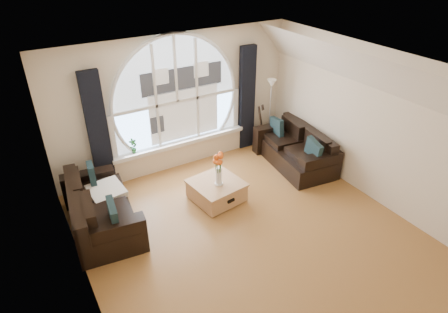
# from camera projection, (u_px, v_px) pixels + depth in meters

# --- Properties ---
(ground) EXTENTS (5.00, 5.50, 0.01)m
(ground) POSITION_uv_depth(u_px,v_px,m) (252.00, 236.00, 6.24)
(ground) COLOR brown
(ground) RESTS_ON ground
(ceiling) EXTENTS (5.00, 5.50, 0.01)m
(ceiling) POSITION_uv_depth(u_px,v_px,m) (260.00, 75.00, 4.88)
(ceiling) COLOR silver
(ceiling) RESTS_ON ground
(wall_back) EXTENTS (5.00, 0.01, 2.70)m
(wall_back) POSITION_uv_depth(u_px,v_px,m) (176.00, 103.00, 7.60)
(wall_back) COLOR beige
(wall_back) RESTS_ON ground
(wall_front) EXTENTS (5.00, 0.01, 2.70)m
(wall_front) POSITION_uv_depth(u_px,v_px,m) (428.00, 301.00, 3.51)
(wall_front) COLOR beige
(wall_front) RESTS_ON ground
(wall_left) EXTENTS (0.01, 5.50, 2.70)m
(wall_left) POSITION_uv_depth(u_px,v_px,m) (78.00, 223.00, 4.45)
(wall_left) COLOR beige
(wall_left) RESTS_ON ground
(wall_right) EXTENTS (0.01, 5.50, 2.70)m
(wall_right) POSITION_uv_depth(u_px,v_px,m) (375.00, 127.00, 6.66)
(wall_right) COLOR beige
(wall_right) RESTS_ON ground
(attic_slope) EXTENTS (0.92, 5.50, 0.72)m
(attic_slope) POSITION_uv_depth(u_px,v_px,m) (374.00, 74.00, 6.02)
(attic_slope) COLOR silver
(attic_slope) RESTS_ON ground
(arched_window) EXTENTS (2.60, 0.06, 2.15)m
(arched_window) POSITION_uv_depth(u_px,v_px,m) (176.00, 90.00, 7.44)
(arched_window) COLOR silver
(arched_window) RESTS_ON wall_back
(window_sill) EXTENTS (2.90, 0.22, 0.08)m
(window_sill) POSITION_uv_depth(u_px,v_px,m) (181.00, 142.00, 7.95)
(window_sill) COLOR white
(window_sill) RESTS_ON wall_back
(window_frame) EXTENTS (2.76, 0.08, 2.15)m
(window_frame) POSITION_uv_depth(u_px,v_px,m) (177.00, 91.00, 7.42)
(window_frame) COLOR white
(window_frame) RESTS_ON wall_back
(neighbor_house) EXTENTS (1.70, 0.02, 1.50)m
(neighbor_house) POSITION_uv_depth(u_px,v_px,m) (184.00, 95.00, 7.56)
(neighbor_house) COLOR silver
(neighbor_house) RESTS_ON wall_back
(curtain_left) EXTENTS (0.35, 0.12, 2.30)m
(curtain_left) POSITION_uv_depth(u_px,v_px,m) (98.00, 133.00, 6.91)
(curtain_left) COLOR black
(curtain_left) RESTS_ON ground
(curtain_right) EXTENTS (0.35, 0.12, 2.30)m
(curtain_right) POSITION_uv_depth(u_px,v_px,m) (247.00, 99.00, 8.32)
(curtain_right) COLOR black
(curtain_right) RESTS_ON ground
(sofa_left) EXTENTS (1.12, 1.92, 0.81)m
(sofa_left) POSITION_uv_depth(u_px,v_px,m) (101.00, 207.00, 6.26)
(sofa_left) COLOR black
(sofa_left) RESTS_ON ground
(sofa_right) EXTENTS (1.09, 1.85, 0.78)m
(sofa_right) POSITION_uv_depth(u_px,v_px,m) (295.00, 148.00, 7.98)
(sofa_right) COLOR black
(sofa_right) RESTS_ON ground
(coffee_chest) EXTENTS (0.96, 0.96, 0.42)m
(coffee_chest) POSITION_uv_depth(u_px,v_px,m) (216.00, 190.00, 7.01)
(coffee_chest) COLOR tan
(coffee_chest) RESTS_ON ground
(throw_blanket) EXTENTS (0.61, 0.61, 0.10)m
(throw_blanket) POSITION_uv_depth(u_px,v_px,m) (106.00, 191.00, 6.48)
(throw_blanket) COLOR silver
(throw_blanket) RESTS_ON sofa_left
(vase_flowers) EXTENTS (0.24, 0.24, 0.70)m
(vase_flowers) POSITION_uv_depth(u_px,v_px,m) (219.00, 166.00, 6.67)
(vase_flowers) COLOR white
(vase_flowers) RESTS_ON coffee_chest
(floor_lamp) EXTENTS (0.24, 0.24, 1.60)m
(floor_lamp) POSITION_uv_depth(u_px,v_px,m) (270.00, 115.00, 8.46)
(floor_lamp) COLOR #B2B2B2
(floor_lamp) RESTS_ON ground
(guitar) EXTENTS (0.42, 0.36, 1.06)m
(guitar) POSITION_uv_depth(u_px,v_px,m) (259.00, 125.00, 8.61)
(guitar) COLOR #9B5F33
(guitar) RESTS_ON ground
(potted_plant) EXTENTS (0.18, 0.15, 0.31)m
(potted_plant) POSITION_uv_depth(u_px,v_px,m) (133.00, 146.00, 7.41)
(potted_plant) COLOR #1E6023
(potted_plant) RESTS_ON window_sill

